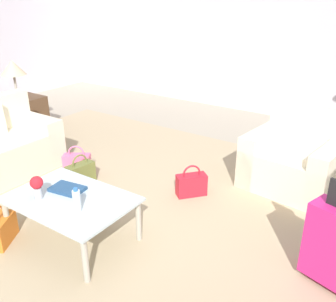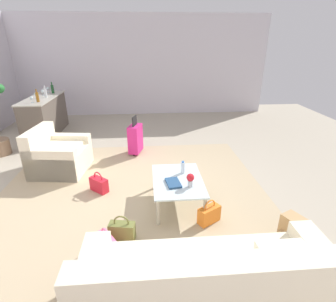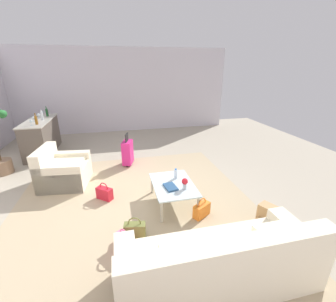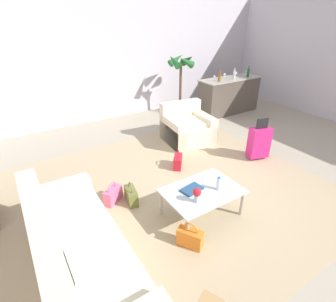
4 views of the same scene
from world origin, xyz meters
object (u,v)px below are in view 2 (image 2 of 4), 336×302
object	(u,v)px
flower_vase	(190,179)
handbag_red	(99,184)
wine_bottle_green	(52,89)
wine_glass_left_of_centre	(35,95)
coffee_table_book	(173,183)
wine_glass_rightmost	(48,89)
backpack_tan	(293,232)
water_bottle	(183,168)
suitcase_magenta	(135,138)
handbag_pink	(107,245)
wine_glass_leftmost	(31,98)
coffee_table	(178,182)
wine_glass_right_of_centre	(42,91)
couch	(212,290)
bar_console	(45,116)
wine_bottle_amber	(37,97)
handbag_orange	(209,214)
handbag_olive	(122,231)
wine_bottle_clear	(45,93)

from	to	relation	value
flower_vase	handbag_red	bearing A→B (deg)	64.32
wine_bottle_green	wine_glass_left_of_centre	bearing A→B (deg)	167.42
coffee_table_book	wine_glass_rightmost	size ratio (longest dim) A/B	1.91
coffee_table_book	backpack_tan	distance (m)	1.65
water_bottle	suitcase_magenta	distance (m)	1.98
wine_glass_left_of_centre	handbag_pink	bearing A→B (deg)	-152.61
suitcase_magenta	wine_glass_leftmost	bearing A→B (deg)	70.08
handbag_red	coffee_table_book	bearing A→B (deg)	-116.10
coffee_table	wine_glass_right_of_centre	xyz separation A→B (m)	(3.71, 3.13, 0.73)
couch	bar_console	distance (m)	6.19
wine_glass_leftmost	handbag_red	size ratio (longest dim) A/B	0.43
wine_bottle_green	backpack_tan	world-z (taller)	wine_bottle_green
wine_glass_right_of_centre	handbag_pink	distance (m)	5.25
wine_glass_left_of_centre	wine_glass_right_of_centre	world-z (taller)	same
bar_console	wine_bottle_green	size ratio (longest dim) A/B	6.22
couch	wine_bottle_amber	world-z (taller)	wine_bottle_amber
handbag_orange	handbag_olive	bearing A→B (deg)	101.97
handbag_olive	backpack_tan	bearing A→B (deg)	-97.49
wine_bottle_clear	couch	bearing A→B (deg)	-149.76
wine_bottle_clear	wine_bottle_green	size ratio (longest dim) A/B	1.00
wine_glass_rightmost	water_bottle	bearing A→B (deg)	-140.63
coffee_table	handbag_red	xyz separation A→B (m)	(0.46, 1.26, -0.24)
flower_vase	wine_bottle_amber	distance (m)	4.49
coffee_table	wine_glass_right_of_centre	size ratio (longest dim) A/B	6.88
handbag_red	bar_console	bearing A→B (deg)	31.17
wine_glass_rightmost	handbag_olive	distance (m)	5.49
couch	coffee_table	size ratio (longest dim) A/B	2.19
wine_glass_leftmost	handbag_red	bearing A→B (deg)	-142.91
couch	wine_glass_rightmost	xyz separation A→B (m)	(5.93, 3.23, 0.80)
wine_bottle_amber	suitcase_magenta	world-z (taller)	wine_bottle_amber
wine_bottle_amber	handbag_olive	bearing A→B (deg)	-149.23
water_bottle	wine_glass_rightmost	size ratio (longest dim) A/B	1.32
couch	wine_bottle_amber	bearing A→B (deg)	32.99
couch	wine_bottle_green	size ratio (longest dim) A/B	7.77
wine_bottle_green	handbag_olive	distance (m)	5.35
water_bottle	suitcase_magenta	xyz separation A→B (m)	(1.80, 0.80, -0.16)
wine_bottle_amber	handbag_pink	distance (m)	4.52
couch	suitcase_magenta	size ratio (longest dim) A/B	2.74
wine_bottle_clear	suitcase_magenta	bearing A→B (deg)	-123.21
handbag_pink	wine_glass_rightmost	bearing A→B (deg)	23.20
suitcase_magenta	handbag_orange	size ratio (longest dim) A/B	2.37
wine_glass_right_of_centre	suitcase_magenta	size ratio (longest dim) A/B	0.18
wine_glass_leftmost	water_bottle	bearing A→B (deg)	-129.95
couch	wine_glass_rightmost	size ratio (longest dim) A/B	15.09
suitcase_magenta	handbag_olive	size ratio (longest dim) A/B	2.37
backpack_tan	wine_glass_leftmost	bearing A→B (deg)	48.49
wine_glass_right_of_centre	handbag_olive	world-z (taller)	wine_glass_right_of_centre
bar_console	suitcase_magenta	size ratio (longest dim) A/B	2.19
water_bottle	wine_bottle_amber	distance (m)	4.17
wine_glass_left_of_centre	handbag_olive	bearing A→B (deg)	-149.54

